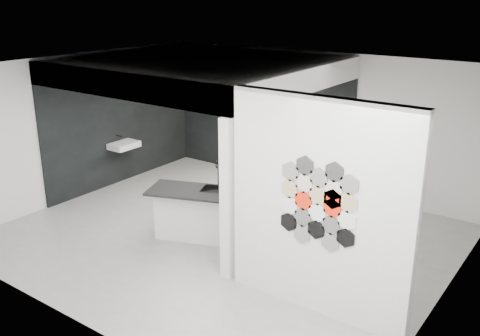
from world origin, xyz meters
name	(u,v)px	position (x,y,z in m)	size (l,w,h in m)	color
floor	(225,236)	(0.00, 0.00, -0.01)	(7.00, 6.00, 0.01)	gray
partition_panel	(319,209)	(2.23, -1.00, 1.40)	(2.45, 0.15, 2.80)	silver
bay_clad_back	(259,123)	(-1.30, 2.97, 1.18)	(4.40, 0.04, 2.35)	black
bay_clad_left	(123,127)	(-3.47, 1.00, 1.18)	(0.04, 4.00, 2.35)	black
bulkhead	(200,70)	(-1.30, 1.00, 2.55)	(4.40, 4.00, 0.40)	silver
corner_column	(227,201)	(0.82, -1.00, 1.18)	(0.16, 0.16, 2.35)	silver
fascia_beam	(119,85)	(-1.30, -0.92, 2.55)	(4.40, 0.16, 0.40)	silver
wall_basin	(124,145)	(-3.24, 0.80, 0.85)	(0.40, 0.60, 0.12)	silver
display_shelf	(261,119)	(-1.20, 2.87, 1.30)	(3.00, 0.15, 0.04)	black
kitchen_island	(201,213)	(-0.30, -0.26, 0.44)	(1.78, 1.26, 1.32)	silver
stockpot	(221,107)	(-2.28, 2.87, 1.42)	(0.25, 0.25, 0.20)	black
kettle	(309,122)	(-0.02, 2.87, 1.40)	(0.18, 0.18, 0.15)	black
glass_bowl	(317,125)	(0.15, 2.87, 1.37)	(0.14, 0.14, 0.10)	gray
glass_vase	(317,123)	(0.15, 2.87, 1.40)	(0.11, 0.11, 0.15)	gray
bottle_dark	(239,111)	(-1.76, 2.87, 1.39)	(0.05, 0.05, 0.14)	black
utensil_cup	(224,109)	(-2.20, 2.87, 1.37)	(0.09, 0.09, 0.11)	black
hex_tile_cluster	(318,204)	(2.26, -1.09, 1.50)	(1.04, 0.02, 1.16)	black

